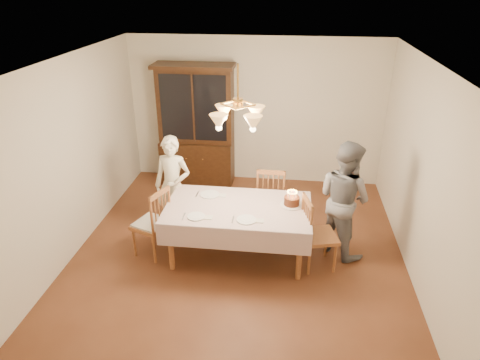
# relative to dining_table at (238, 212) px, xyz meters

# --- Properties ---
(ground) EXTENTS (5.00, 5.00, 0.00)m
(ground) POSITION_rel_dining_table_xyz_m (0.00, 0.00, -0.68)
(ground) COLOR #562B18
(ground) RESTS_ON ground
(room_shell) EXTENTS (5.00, 5.00, 5.00)m
(room_shell) POSITION_rel_dining_table_xyz_m (0.00, 0.00, 0.90)
(room_shell) COLOR white
(room_shell) RESTS_ON ground
(dining_table) EXTENTS (1.90, 1.10, 0.76)m
(dining_table) POSITION_rel_dining_table_xyz_m (0.00, 0.00, 0.00)
(dining_table) COLOR brown
(dining_table) RESTS_ON ground
(china_hutch) EXTENTS (1.38, 0.54, 2.16)m
(china_hutch) POSITION_rel_dining_table_xyz_m (-1.03, 2.25, 0.36)
(china_hutch) COLOR black
(china_hutch) RESTS_ON ground
(chair_far_side) EXTENTS (0.45, 0.43, 1.00)m
(chair_far_side) POSITION_rel_dining_table_xyz_m (0.39, 0.84, -0.24)
(chair_far_side) COLOR brown
(chair_far_side) RESTS_ON ground
(chair_left_end) EXTENTS (0.55, 0.56, 1.00)m
(chair_left_end) POSITION_rel_dining_table_xyz_m (-1.17, -0.10, -0.23)
(chair_left_end) COLOR brown
(chair_left_end) RESTS_ON ground
(chair_right_end) EXTENTS (0.52, 0.53, 1.00)m
(chair_right_end) POSITION_rel_dining_table_xyz_m (1.06, -0.10, -0.24)
(chair_right_end) COLOR brown
(chair_right_end) RESTS_ON ground
(elderly_woman) EXTENTS (0.58, 0.42, 1.49)m
(elderly_woman) POSITION_rel_dining_table_xyz_m (-1.02, 0.52, 0.06)
(elderly_woman) COLOR #EFE7CA
(elderly_woman) RESTS_ON ground
(adult_in_grey) EXTENTS (0.98, 0.99, 1.61)m
(adult_in_grey) POSITION_rel_dining_table_xyz_m (1.39, 0.31, 0.12)
(adult_in_grey) COLOR slate
(adult_in_grey) RESTS_ON ground
(birthday_cake) EXTENTS (0.30, 0.30, 0.21)m
(birthday_cake) POSITION_rel_dining_table_xyz_m (0.69, 0.12, 0.13)
(birthday_cake) COLOR white
(birthday_cake) RESTS_ON dining_table
(place_setting_near_left) EXTENTS (0.37, 0.23, 0.02)m
(place_setting_near_left) POSITION_rel_dining_table_xyz_m (-0.47, -0.33, 0.08)
(place_setting_near_left) COLOR white
(place_setting_near_left) RESTS_ON dining_table
(place_setting_near_right) EXTENTS (0.39, 0.24, 0.02)m
(place_setting_near_right) POSITION_rel_dining_table_xyz_m (0.16, -0.33, 0.08)
(place_setting_near_right) COLOR white
(place_setting_near_right) RESTS_ON dining_table
(place_setting_far_left) EXTENTS (0.41, 0.26, 0.02)m
(place_setting_far_left) POSITION_rel_dining_table_xyz_m (-0.42, 0.28, 0.08)
(place_setting_far_left) COLOR white
(place_setting_far_left) RESTS_ON dining_table
(chandelier) EXTENTS (0.62, 0.62, 0.73)m
(chandelier) POSITION_rel_dining_table_xyz_m (-0.00, -0.00, 1.29)
(chandelier) COLOR #BF8C3F
(chandelier) RESTS_ON ground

